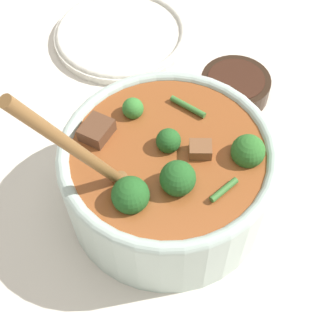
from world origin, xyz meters
The scene contains 4 objects.
ground_plane centered at (0.00, 0.00, 0.00)m, with size 4.00×4.00×0.00m, color silver.
stew_bowl centered at (0.00, 0.00, 0.07)m, with size 0.25×0.25×0.28m.
condiment_bowl centered at (-0.19, 0.09, 0.02)m, with size 0.10×0.10×0.03m.
empty_plate centered at (-0.31, -0.10, 0.01)m, with size 0.22×0.22×0.02m.
Camera 1 is at (0.31, 0.02, 0.53)m, focal length 50.00 mm.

